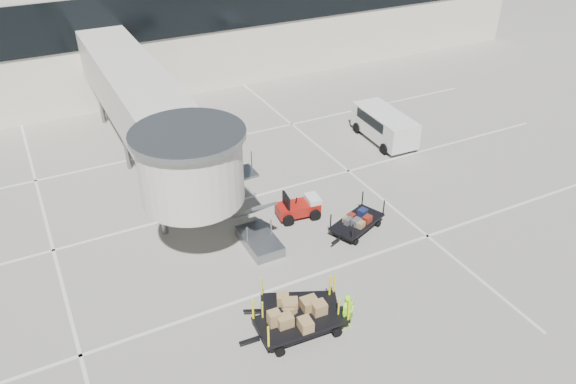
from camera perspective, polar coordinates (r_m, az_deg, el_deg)
name	(u,v)px	position (r m, az deg, el deg)	size (l,w,h in m)	color
ground	(342,303)	(23.40, 5.54, -11.11)	(140.00, 140.00, 0.00)	#9C978B
lane_markings	(238,197)	(29.74, -5.09, -0.50)	(40.00, 30.00, 0.02)	silver
terminal	(135,23)	(46.55, -15.28, 16.24)	(64.00, 12.11, 15.20)	silver
jet_bridge	(151,114)	(29.39, -13.74, 7.72)	(5.70, 20.40, 6.03)	beige
baggage_tug	(299,208)	(27.87, 1.13, -1.59)	(2.26, 1.60, 1.41)	maroon
suitcase_cart	(357,223)	(27.07, 6.99, -3.10)	(3.41, 2.31, 1.33)	black
box_cart_near	(301,319)	(21.77, 1.37, -12.82)	(4.20, 1.87, 1.63)	black
box_cart_far	(298,305)	(22.40, 0.99, -11.43)	(3.70, 2.58, 1.45)	black
ground_worker	(348,312)	(21.89, 6.08, -12.00)	(0.58, 0.38, 1.59)	#8CFF1A
minivan	(383,123)	(35.57, 9.66, 6.90)	(2.32, 4.92, 1.83)	silver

